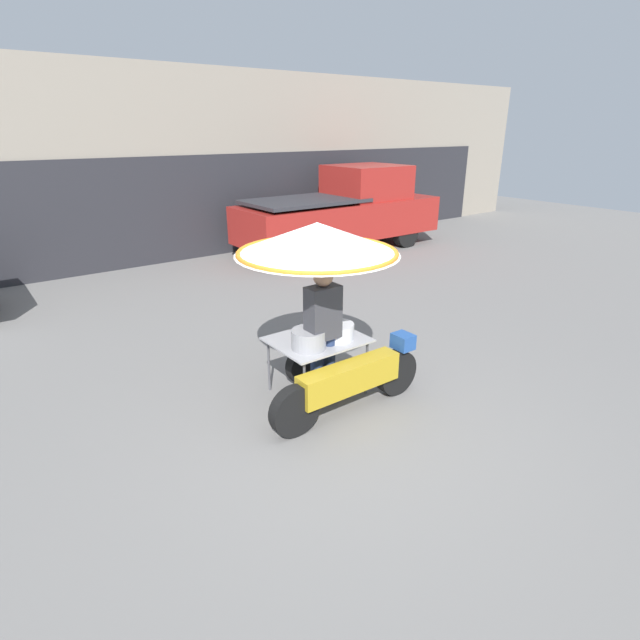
{
  "coord_description": "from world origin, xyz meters",
  "views": [
    {
      "loc": [
        -2.93,
        -3.62,
        3.0
      ],
      "look_at": [
        0.23,
        0.63,
        0.94
      ],
      "focal_mm": 28.0,
      "sensor_mm": 36.0,
      "label": 1
    }
  ],
  "objects": [
    {
      "name": "shopfront_building",
      "position": [
        0.0,
        8.85,
        2.14
      ],
      "size": [
        28.0,
        2.06,
        4.31
      ],
      "color": "gray",
      "rests_on": "ground"
    },
    {
      "name": "ground_plane",
      "position": [
        0.0,
        0.0,
        0.0
      ],
      "size": [
        36.0,
        36.0,
        0.0
      ],
      "primitive_type": "plane",
      "color": "slate"
    },
    {
      "name": "pickup_truck",
      "position": [
        5.29,
        6.38,
        0.99
      ],
      "size": [
        5.45,
        1.82,
        2.09
      ],
      "color": "black",
      "rests_on": "ground"
    },
    {
      "name": "vendor_person",
      "position": [
        0.16,
        0.47,
        0.91
      ],
      "size": [
        0.38,
        0.22,
        1.62
      ],
      "color": "navy",
      "rests_on": "ground"
    },
    {
      "name": "vendor_motorcycle_cart",
      "position": [
        0.24,
        0.61,
        1.58
      ],
      "size": [
        2.01,
        1.82,
        2.05
      ],
      "color": "black",
      "rests_on": "ground"
    }
  ]
}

